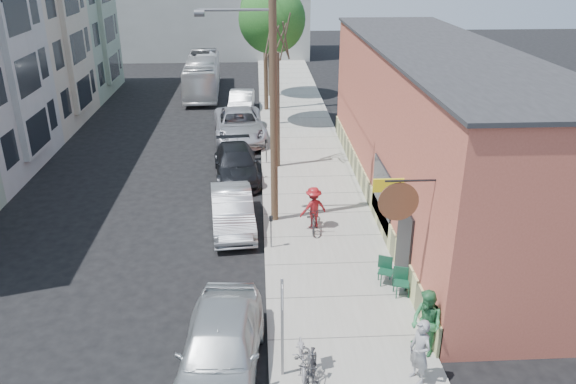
{
  "coord_description": "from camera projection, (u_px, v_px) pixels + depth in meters",
  "views": [
    {
      "loc": [
        1.87,
        -16.57,
        10.09
      ],
      "look_at": [
        2.96,
        3.11,
        1.5
      ],
      "focal_mm": 35.0,
      "sensor_mm": 36.0,
      "label": 1
    }
  ],
  "objects": [
    {
      "name": "tree_leafy_far",
      "position": [
        269.0,
        9.0,
        38.78
      ],
      "size": [
        3.96,
        3.96,
        8.04
      ],
      "color": "#44392C",
      "rests_on": "sidewalk"
    },
    {
      "name": "parked_bike_a",
      "position": [
        310.0,
        371.0,
        13.66
      ],
      "size": [
        0.87,
        1.64,
        0.95
      ],
      "primitive_type": "imported",
      "rotation": [
        0.0,
        0.0,
        -0.29
      ],
      "color": "black",
      "rests_on": "sidewalk"
    },
    {
      "name": "parking_meter_far",
      "position": [
        266.0,
        147.0,
        27.92
      ],
      "size": [
        0.14,
        0.14,
        1.24
      ],
      "color": "slate",
      "rests_on": "sidewalk"
    },
    {
      "name": "ground",
      "position": [
        206.0,
        271.0,
        19.1
      ],
      "size": [
        120.0,
        120.0,
        0.0
      ],
      "primitive_type": "plane",
      "color": "black"
    },
    {
      "name": "tree_bare",
      "position": [
        277.0,
        111.0,
        26.76
      ],
      "size": [
        0.24,
        0.24,
        5.57
      ],
      "color": "#44392C",
      "rests_on": "sidewalk"
    },
    {
      "name": "utility_pole_near",
      "position": [
        272.0,
        89.0,
        20.31
      ],
      "size": [
        3.57,
        0.28,
        10.0
      ],
      "color": "#503A28",
      "rests_on": "sidewalk"
    },
    {
      "name": "parked_bike_b",
      "position": [
        302.0,
        356.0,
        14.25
      ],
      "size": [
        0.57,
        1.61,
        0.85
      ],
      "primitive_type": "imported",
      "rotation": [
        0.0,
        0.0,
        -0.01
      ],
      "color": "gray",
      "rests_on": "sidewalk"
    },
    {
      "name": "patron_green",
      "position": [
        426.0,
        323.0,
        14.67
      ],
      "size": [
        1.01,
        1.12,
        1.87
      ],
      "primitive_type": "imported",
      "rotation": [
        0.0,
        0.0,
        -1.16
      ],
      "color": "#327D48",
      "rests_on": "sidewalk"
    },
    {
      "name": "patron_grey",
      "position": [
        420.0,
        352.0,
        13.71
      ],
      "size": [
        0.65,
        0.76,
        1.76
      ],
      "primitive_type": "imported",
      "rotation": [
        0.0,
        0.0,
        -1.14
      ],
      "color": "gray",
      "rests_on": "sidewalk"
    },
    {
      "name": "car_0",
      "position": [
        220.0,
        348.0,
        14.11
      ],
      "size": [
        2.38,
        5.17,
        1.72
      ],
      "primitive_type": "imported",
      "rotation": [
        0.0,
        0.0,
        -0.07
      ],
      "color": "#B9BEC1",
      "rests_on": "ground"
    },
    {
      "name": "car_1",
      "position": [
        232.0,
        210.0,
        21.76
      ],
      "size": [
        1.99,
        4.62,
        1.48
      ],
      "primitive_type": "imported",
      "rotation": [
        0.0,
        0.0,
        0.1
      ],
      "color": "#B1B4B9",
      "rests_on": "ground"
    },
    {
      "name": "utility_pole_far",
      "position": [
        265.0,
        29.0,
        35.61
      ],
      "size": [
        1.8,
        0.28,
        10.0
      ],
      "color": "#503A28",
      "rests_on": "sidewalk"
    },
    {
      "name": "patio_chair_b",
      "position": [
        402.0,
        283.0,
        17.34
      ],
      "size": [
        0.63,
        0.63,
        0.88
      ],
      "primitive_type": null,
      "rotation": [
        0.0,
        0.0,
        -0.31
      ],
      "color": "#12412C",
      "rests_on": "sidewalk"
    },
    {
      "name": "car_2",
      "position": [
        236.0,
        164.0,
        26.54
      ],
      "size": [
        2.47,
        5.09,
        1.43
      ],
      "primitive_type": "imported",
      "rotation": [
        0.0,
        0.0,
        0.1
      ],
      "color": "black",
      "rests_on": "ground"
    },
    {
      "name": "cyclist",
      "position": [
        313.0,
        208.0,
        21.4
      ],
      "size": [
        1.24,
        0.99,
        1.68
      ],
      "primitive_type": "imported",
      "rotation": [
        0.0,
        0.0,
        3.53
      ],
      "color": "maroon",
      "rests_on": "sidewalk"
    },
    {
      "name": "patio_chair_a",
      "position": [
        386.0,
        271.0,
        17.95
      ],
      "size": [
        0.66,
        0.66,
        0.88
      ],
      "primitive_type": null,
      "rotation": [
        0.0,
        0.0,
        -0.44
      ],
      "color": "#12412C",
      "rests_on": "sidewalk"
    },
    {
      "name": "parking_meter_near",
      "position": [
        271.0,
        227.0,
        19.97
      ],
      "size": [
        0.14,
        0.14,
        1.24
      ],
      "color": "slate",
      "rests_on": "sidewalk"
    },
    {
      "name": "car_4",
      "position": [
        241.0,
        102.0,
        37.18
      ],
      "size": [
        1.72,
        4.4,
        1.43
      ],
      "primitive_type": "imported",
      "rotation": [
        0.0,
        0.0,
        -0.05
      ],
      "color": "#9CA1A3",
      "rests_on": "ground"
    },
    {
      "name": "sidewalk",
      "position": [
        304.0,
        156.0,
        29.36
      ],
      "size": [
        4.5,
        58.0,
        0.15
      ],
      "primitive_type": "cube",
      "color": "#9A998E",
      "rests_on": "ground"
    },
    {
      "name": "car_3",
      "position": [
        239.0,
        125.0,
        31.95
      ],
      "size": [
        3.28,
        6.22,
        1.67
      ],
      "primitive_type": "imported",
      "rotation": [
        0.0,
        0.0,
        0.09
      ],
      "color": "silver",
      "rests_on": "ground"
    },
    {
      "name": "cyclist_bike",
      "position": [
        313.0,
        216.0,
        21.53
      ],
      "size": [
        0.78,
        1.96,
        1.01
      ],
      "primitive_type": "imported",
      "rotation": [
        0.0,
        0.0,
        -0.06
      ],
      "color": "black",
      "rests_on": "sidewalk"
    },
    {
      "name": "sign_post",
      "position": [
        282.0,
        319.0,
        13.59
      ],
      "size": [
        0.07,
        0.45,
        2.8
      ],
      "color": "slate",
      "rests_on": "sidewalk"
    },
    {
      "name": "cafe_building",
      "position": [
        433.0,
        130.0,
        22.81
      ],
      "size": [
        6.6,
        20.2,
        6.61
      ],
      "color": "#B55643",
      "rests_on": "ground"
    },
    {
      "name": "tree_leafy_mid",
      "position": [
        272.0,
        20.0,
        32.11
      ],
      "size": [
        3.85,
        3.85,
        8.11
      ],
      "color": "#44392C",
      "rests_on": "sidewalk"
    },
    {
      "name": "bus",
      "position": [
        203.0,
        75.0,
        41.94
      ],
      "size": [
        2.65,
        9.92,
        2.74
      ],
      "primitive_type": "imported",
      "rotation": [
        0.0,
        0.0,
        0.04
      ],
      "color": "white",
      "rests_on": "ground"
    }
  ]
}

